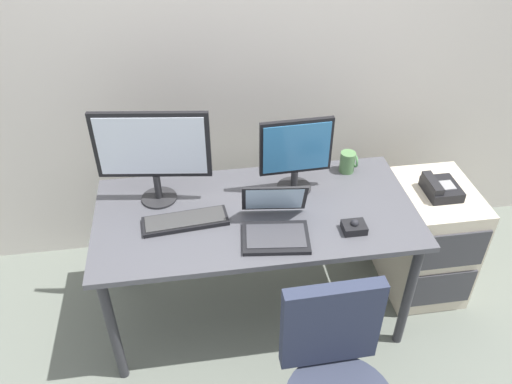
{
  "coord_description": "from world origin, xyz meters",
  "views": [
    {
      "loc": [
        -0.29,
        -1.96,
        2.36
      ],
      "look_at": [
        0.0,
        0.0,
        0.86
      ],
      "focal_mm": 36.08,
      "sensor_mm": 36.0,
      "label": 1
    }
  ],
  "objects_px": {
    "keyboard": "(185,221)",
    "coffee_mug": "(348,162)",
    "monitor_main": "(152,150)",
    "file_cabinet": "(426,239)",
    "monitor_side": "(296,152)",
    "laptop": "(275,223)",
    "desk_phone": "(440,188)",
    "trackball_mouse": "(354,227)"
  },
  "relations": [
    {
      "from": "monitor_side",
      "to": "trackball_mouse",
      "type": "relative_size",
      "value": 3.7
    },
    {
      "from": "file_cabinet",
      "to": "trackball_mouse",
      "type": "height_order",
      "value": "trackball_mouse"
    },
    {
      "from": "coffee_mug",
      "to": "monitor_main",
      "type": "bearing_deg",
      "value": -174.2
    },
    {
      "from": "laptop",
      "to": "monitor_main",
      "type": "bearing_deg",
      "value": 148.63
    },
    {
      "from": "trackball_mouse",
      "to": "coffee_mug",
      "type": "bearing_deg",
      "value": 77.24
    },
    {
      "from": "keyboard",
      "to": "laptop",
      "type": "distance_m",
      "value": 0.44
    },
    {
      "from": "keyboard",
      "to": "trackball_mouse",
      "type": "height_order",
      "value": "trackball_mouse"
    },
    {
      "from": "desk_phone",
      "to": "monitor_main",
      "type": "distance_m",
      "value": 1.51
    },
    {
      "from": "keyboard",
      "to": "trackball_mouse",
      "type": "xyz_separation_m",
      "value": [
        0.79,
        -0.17,
        0.01
      ]
    },
    {
      "from": "file_cabinet",
      "to": "keyboard",
      "type": "relative_size",
      "value": 1.64
    },
    {
      "from": "trackball_mouse",
      "to": "coffee_mug",
      "type": "relative_size",
      "value": 0.94
    },
    {
      "from": "file_cabinet",
      "to": "coffee_mug",
      "type": "xyz_separation_m",
      "value": [
        -0.46,
        0.19,
        0.45
      ]
    },
    {
      "from": "monitor_main",
      "to": "coffee_mug",
      "type": "distance_m",
      "value": 1.06
    },
    {
      "from": "file_cabinet",
      "to": "monitor_side",
      "type": "relative_size",
      "value": 1.7
    },
    {
      "from": "monitor_side",
      "to": "file_cabinet",
      "type": "bearing_deg",
      "value": -5.69
    },
    {
      "from": "laptop",
      "to": "trackball_mouse",
      "type": "xyz_separation_m",
      "value": [
        0.37,
        -0.05,
        -0.03
      ]
    },
    {
      "from": "laptop",
      "to": "coffee_mug",
      "type": "distance_m",
      "value": 0.65
    },
    {
      "from": "file_cabinet",
      "to": "monitor_main",
      "type": "xyz_separation_m",
      "value": [
        -1.49,
        0.09,
        0.69
      ]
    },
    {
      "from": "file_cabinet",
      "to": "trackball_mouse",
      "type": "distance_m",
      "value": 0.77
    },
    {
      "from": "file_cabinet",
      "to": "monitor_main",
      "type": "relative_size",
      "value": 1.24
    },
    {
      "from": "desk_phone",
      "to": "trackball_mouse",
      "type": "xyz_separation_m",
      "value": [
        -0.56,
        -0.28,
        0.04
      ]
    },
    {
      "from": "monitor_main",
      "to": "keyboard",
      "type": "bearing_deg",
      "value": -58.97
    },
    {
      "from": "trackball_mouse",
      "to": "desk_phone",
      "type": "bearing_deg",
      "value": 26.07
    },
    {
      "from": "monitor_main",
      "to": "monitor_side",
      "type": "bearing_deg",
      "value": -0.98
    },
    {
      "from": "monitor_main",
      "to": "keyboard",
      "type": "height_order",
      "value": "monitor_main"
    },
    {
      "from": "monitor_side",
      "to": "laptop",
      "type": "distance_m",
      "value": 0.4
    },
    {
      "from": "file_cabinet",
      "to": "coffee_mug",
      "type": "bearing_deg",
      "value": 157.2
    },
    {
      "from": "trackball_mouse",
      "to": "monitor_main",
      "type": "bearing_deg",
      "value": 157.29
    },
    {
      "from": "monitor_main",
      "to": "trackball_mouse",
      "type": "distance_m",
      "value": 1.03
    },
    {
      "from": "file_cabinet",
      "to": "monitor_side",
      "type": "height_order",
      "value": "monitor_side"
    },
    {
      "from": "desk_phone",
      "to": "trackball_mouse",
      "type": "height_order",
      "value": "trackball_mouse"
    },
    {
      "from": "coffee_mug",
      "to": "trackball_mouse",
      "type": "bearing_deg",
      "value": -102.76
    },
    {
      "from": "desk_phone",
      "to": "keyboard",
      "type": "bearing_deg",
      "value": -175.66
    },
    {
      "from": "keyboard",
      "to": "file_cabinet",
      "type": "bearing_deg",
      "value": 5.0
    },
    {
      "from": "desk_phone",
      "to": "file_cabinet",
      "type": "bearing_deg",
      "value": 63.22
    },
    {
      "from": "trackball_mouse",
      "to": "file_cabinet",
      "type": "bearing_deg",
      "value": 27.06
    },
    {
      "from": "laptop",
      "to": "monitor_side",
      "type": "bearing_deg",
      "value": 63.63
    },
    {
      "from": "monitor_side",
      "to": "laptop",
      "type": "xyz_separation_m",
      "value": [
        -0.16,
        -0.32,
        -0.17
      ]
    },
    {
      "from": "keyboard",
      "to": "coffee_mug",
      "type": "xyz_separation_m",
      "value": [
        0.9,
        0.31,
        0.05
      ]
    },
    {
      "from": "file_cabinet",
      "to": "trackball_mouse",
      "type": "relative_size",
      "value": 6.29
    },
    {
      "from": "laptop",
      "to": "keyboard",
      "type": "bearing_deg",
      "value": 163.71
    },
    {
      "from": "file_cabinet",
      "to": "monitor_side",
      "type": "distance_m",
      "value": 1.0
    }
  ]
}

